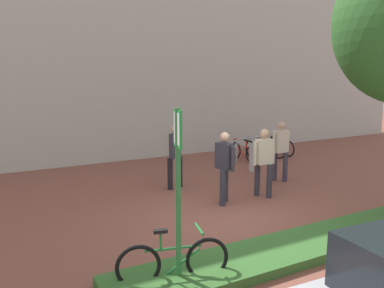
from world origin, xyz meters
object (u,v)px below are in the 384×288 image
Objects in this scene: person_casual_tan at (264,158)px; person_suited_dark at (175,152)px; bollard_steel at (252,158)px; person_suited_navy at (224,163)px; bike_at_sign at (174,261)px; person_shirt_white at (281,148)px; bike_rack_cluster at (263,148)px; parking_sign_post at (178,173)px.

person_suited_dark is at bearing 132.94° from person_casual_tan.
person_suited_navy is (-2.48, -2.23, 0.53)m from bollard_steel.
person_suited_dark reaches higher than bike_at_sign.
person_casual_tan reaches higher than bike_at_sign.
person_shirt_white is (1.36, 0.95, 0.00)m from person_casual_tan.
person_casual_tan reaches higher than bollard_steel.
person_casual_tan is at bearing -128.35° from bike_rack_cluster.
person_casual_tan and person_suited_dark have the same top height.
person_suited_dark is (2.17, 4.43, 0.63)m from bike_at_sign.
bike_at_sign is 0.95× the size of person_suited_dark.
person_suited_dark reaches higher than bike_rack_cluster.
bollard_steel is at bearing -137.37° from bike_rack_cluster.
parking_sign_post is 9.48m from bike_rack_cluster.
parking_sign_post is 1.50× the size of person_suited_navy.
bike_at_sign is 1.83× the size of bollard_steel.
bollard_steel is at bearing 44.06° from bike_at_sign.
person_suited_navy is 1.16m from person_casual_tan.
person_casual_tan is at bearing 36.52° from parking_sign_post.
person_shirt_white is (5.10, 3.72, -0.70)m from parking_sign_post.
bollard_steel is 0.52× the size of person_suited_navy.
bike_at_sign is 0.95× the size of person_shirt_white.
bike_at_sign is 0.95× the size of person_suited_navy.
person_suited_navy is 1.00× the size of person_shirt_white.
parking_sign_post is at bearing -135.78° from bike_rack_cluster.
person_casual_tan is at bearing -120.52° from bollard_steel.
person_casual_tan and person_shirt_white have the same top height.
person_suited_dark is at bearing 64.72° from parking_sign_post.
bollard_steel is (5.06, 5.01, -1.23)m from parking_sign_post.
bike_at_sign is at bearing -144.67° from person_shirt_white.
bike_rack_cluster is at bearing 43.71° from bike_at_sign.
person_suited_navy is (2.63, 2.71, 0.63)m from bike_at_sign.
person_shirt_white is (2.97, -0.78, 0.00)m from person_suited_dark.
person_shirt_white is (0.04, -1.30, 0.53)m from bollard_steel.
bollard_steel is (-1.66, -1.53, 0.10)m from bike_rack_cluster.
person_shirt_white reaches higher than bollard_steel.
bike_rack_cluster is 5.07m from person_suited_dark.
bike_rack_cluster is 2.93× the size of bollard_steel.
person_shirt_white is at bearing -119.90° from bike_rack_cluster.
bollard_steel reaches higher than bike_at_sign.
bike_at_sign is at bearing -134.11° from person_suited_navy.
parking_sign_post is 6.35m from person_shirt_white.
parking_sign_post is 1.50× the size of person_casual_tan.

